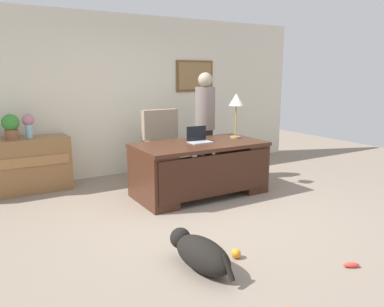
{
  "coord_description": "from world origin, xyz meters",
  "views": [
    {
      "loc": [
        -2.45,
        -3.66,
        1.72
      ],
      "look_at": [
        -0.1,
        0.3,
        0.75
      ],
      "focal_mm": 35.44,
      "sensor_mm": 36.0,
      "label": 1
    }
  ],
  "objects_px": {
    "dog_lying": "(200,253)",
    "dog_toy_plush": "(351,265)",
    "laptop": "(199,138)",
    "vase_with_flowers": "(28,123)",
    "desk": "(201,167)",
    "dog_toy_ball": "(236,254)",
    "potted_plant": "(11,125)",
    "desk_lamp": "(236,103)",
    "armchair": "(165,151)",
    "person_standing": "(205,125)",
    "credenza": "(15,166)"
  },
  "relations": [
    {
      "from": "armchair",
      "to": "laptop",
      "type": "xyz_separation_m",
      "value": [
        0.15,
        -0.8,
        0.31
      ]
    },
    {
      "from": "person_standing",
      "to": "laptop",
      "type": "xyz_separation_m",
      "value": [
        -0.49,
        -0.6,
        -0.09
      ]
    },
    {
      "from": "desk_lamp",
      "to": "dog_toy_plush",
      "type": "distance_m",
      "value": 2.98
    },
    {
      "from": "laptop",
      "to": "dog_toy_ball",
      "type": "distance_m",
      "value": 2.19
    },
    {
      "from": "desk",
      "to": "potted_plant",
      "type": "height_order",
      "value": "potted_plant"
    },
    {
      "from": "armchair",
      "to": "desk_lamp",
      "type": "xyz_separation_m",
      "value": [
        0.83,
        -0.77,
        0.79
      ]
    },
    {
      "from": "armchair",
      "to": "person_standing",
      "type": "relative_size",
      "value": 0.66
    },
    {
      "from": "desk",
      "to": "person_standing",
      "type": "relative_size",
      "value": 1.06
    },
    {
      "from": "dog_lying",
      "to": "potted_plant",
      "type": "height_order",
      "value": "potted_plant"
    },
    {
      "from": "potted_plant",
      "to": "dog_toy_plush",
      "type": "height_order",
      "value": "potted_plant"
    },
    {
      "from": "dog_toy_ball",
      "to": "desk_lamp",
      "type": "bearing_deg",
      "value": 53.44
    },
    {
      "from": "desk",
      "to": "potted_plant",
      "type": "relative_size",
      "value": 5.13
    },
    {
      "from": "dog_toy_ball",
      "to": "potted_plant",
      "type": "bearing_deg",
      "value": 115.36
    },
    {
      "from": "laptop",
      "to": "desk_lamp",
      "type": "xyz_separation_m",
      "value": [
        0.68,
        0.03,
        0.48
      ]
    },
    {
      "from": "person_standing",
      "to": "dog_lying",
      "type": "height_order",
      "value": "person_standing"
    },
    {
      "from": "potted_plant",
      "to": "vase_with_flowers",
      "type": "bearing_deg",
      "value": -0.0
    },
    {
      "from": "dog_lying",
      "to": "vase_with_flowers",
      "type": "distance_m",
      "value": 3.49
    },
    {
      "from": "armchair",
      "to": "desk_lamp",
      "type": "relative_size",
      "value": 1.72
    },
    {
      "from": "person_standing",
      "to": "vase_with_flowers",
      "type": "distance_m",
      "value": 2.67
    },
    {
      "from": "potted_plant",
      "to": "laptop",
      "type": "bearing_deg",
      "value": -30.48
    },
    {
      "from": "laptop",
      "to": "vase_with_flowers",
      "type": "xyz_separation_m",
      "value": [
        -2.07,
        1.36,
        0.21
      ]
    },
    {
      "from": "dog_toy_ball",
      "to": "dog_toy_plush",
      "type": "relative_size",
      "value": 0.63
    },
    {
      "from": "desk_lamp",
      "to": "vase_with_flowers",
      "type": "bearing_deg",
      "value": 154.19
    },
    {
      "from": "laptop",
      "to": "potted_plant",
      "type": "height_order",
      "value": "potted_plant"
    },
    {
      "from": "desk_lamp",
      "to": "potted_plant",
      "type": "relative_size",
      "value": 1.87
    },
    {
      "from": "person_standing",
      "to": "desk_lamp",
      "type": "relative_size",
      "value": 2.59
    },
    {
      "from": "vase_with_flowers",
      "to": "credenza",
      "type": "bearing_deg",
      "value": -179.67
    },
    {
      "from": "armchair",
      "to": "dog_toy_ball",
      "type": "distance_m",
      "value": 2.81
    },
    {
      "from": "credenza",
      "to": "dog_toy_ball",
      "type": "xyz_separation_m",
      "value": [
        1.55,
        -3.26,
        -0.36
      ]
    },
    {
      "from": "dog_toy_ball",
      "to": "dog_lying",
      "type": "bearing_deg",
      "value": 179.28
    },
    {
      "from": "person_standing",
      "to": "vase_with_flowers",
      "type": "xyz_separation_m",
      "value": [
        -2.56,
        0.75,
        0.12
      ]
    },
    {
      "from": "dog_toy_ball",
      "to": "dog_toy_plush",
      "type": "height_order",
      "value": "dog_toy_ball"
    },
    {
      "from": "person_standing",
      "to": "dog_toy_ball",
      "type": "bearing_deg",
      "value": -116.45
    },
    {
      "from": "desk",
      "to": "desk_lamp",
      "type": "height_order",
      "value": "desk_lamp"
    },
    {
      "from": "desk",
      "to": "dog_toy_ball",
      "type": "xyz_separation_m",
      "value": [
        -0.74,
        -1.82,
        -0.37
      ]
    },
    {
      "from": "vase_with_flowers",
      "to": "laptop",
      "type": "bearing_deg",
      "value": -33.25
    },
    {
      "from": "credenza",
      "to": "dog_toy_plush",
      "type": "distance_m",
      "value": 4.6
    },
    {
      "from": "dog_lying",
      "to": "dog_toy_plush",
      "type": "distance_m",
      "value": 1.38
    },
    {
      "from": "armchair",
      "to": "potted_plant",
      "type": "xyz_separation_m",
      "value": [
        -2.16,
        0.56,
        0.49
      ]
    },
    {
      "from": "credenza",
      "to": "desk_lamp",
      "type": "bearing_deg",
      "value": -24.0
    },
    {
      "from": "credenza",
      "to": "armchair",
      "type": "height_order",
      "value": "armchair"
    },
    {
      "from": "armchair",
      "to": "dog_lying",
      "type": "bearing_deg",
      "value": -110.5
    },
    {
      "from": "vase_with_flowers",
      "to": "dog_toy_ball",
      "type": "height_order",
      "value": "vase_with_flowers"
    },
    {
      "from": "laptop",
      "to": "vase_with_flowers",
      "type": "distance_m",
      "value": 2.48
    },
    {
      "from": "person_standing",
      "to": "laptop",
      "type": "height_order",
      "value": "person_standing"
    },
    {
      "from": "person_standing",
      "to": "dog_toy_ball",
      "type": "relative_size",
      "value": 18.75
    },
    {
      "from": "laptop",
      "to": "dog_toy_ball",
      "type": "relative_size",
      "value": 3.44
    },
    {
      "from": "desk",
      "to": "potted_plant",
      "type": "bearing_deg",
      "value": 147.71
    },
    {
      "from": "armchair",
      "to": "vase_with_flowers",
      "type": "height_order",
      "value": "armchair"
    },
    {
      "from": "credenza",
      "to": "person_standing",
      "type": "xyz_separation_m",
      "value": [
        2.8,
        -0.75,
        0.5
      ]
    }
  ]
}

